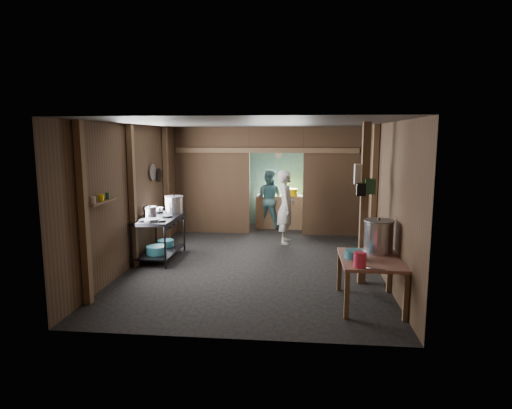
# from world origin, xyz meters

# --- Properties ---
(floor) EXTENTS (4.50, 7.00, 0.00)m
(floor) POSITION_xyz_m (0.00, 0.00, 0.00)
(floor) COLOR black
(floor) RESTS_ON ground
(ceiling) EXTENTS (4.50, 7.00, 0.00)m
(ceiling) POSITION_xyz_m (0.00, 0.00, 2.60)
(ceiling) COLOR #4D4944
(ceiling) RESTS_ON ground
(wall_back) EXTENTS (4.50, 0.00, 2.60)m
(wall_back) POSITION_xyz_m (0.00, 3.50, 1.30)
(wall_back) COLOR brown
(wall_back) RESTS_ON ground
(wall_front) EXTENTS (4.50, 0.00, 2.60)m
(wall_front) POSITION_xyz_m (0.00, -3.50, 1.30)
(wall_front) COLOR brown
(wall_front) RESTS_ON ground
(wall_left) EXTENTS (0.00, 7.00, 2.60)m
(wall_left) POSITION_xyz_m (-2.25, 0.00, 1.30)
(wall_left) COLOR brown
(wall_left) RESTS_ON ground
(wall_right) EXTENTS (0.00, 7.00, 2.60)m
(wall_right) POSITION_xyz_m (2.25, 0.00, 1.30)
(wall_right) COLOR brown
(wall_right) RESTS_ON ground
(partition_left) EXTENTS (1.85, 0.10, 2.60)m
(partition_left) POSITION_xyz_m (-1.32, 2.20, 1.30)
(partition_left) COLOR brown
(partition_left) RESTS_ON floor
(partition_right) EXTENTS (1.35, 0.10, 2.60)m
(partition_right) POSITION_xyz_m (1.57, 2.20, 1.30)
(partition_right) COLOR brown
(partition_right) RESTS_ON floor
(partition_header) EXTENTS (1.30, 0.10, 0.60)m
(partition_header) POSITION_xyz_m (0.25, 2.20, 2.30)
(partition_header) COLOR brown
(partition_header) RESTS_ON wall_back
(turquoise_panel) EXTENTS (4.40, 0.06, 2.50)m
(turquoise_panel) POSITION_xyz_m (0.00, 3.44, 1.25)
(turquoise_panel) COLOR #6CB7B8
(turquoise_panel) RESTS_ON wall_back
(back_counter) EXTENTS (1.20, 0.50, 0.85)m
(back_counter) POSITION_xyz_m (0.30, 2.95, 0.42)
(back_counter) COLOR brown
(back_counter) RESTS_ON floor
(wall_clock) EXTENTS (0.20, 0.03, 0.20)m
(wall_clock) POSITION_xyz_m (0.25, 3.40, 1.90)
(wall_clock) COLOR silver
(wall_clock) RESTS_ON wall_back
(post_left_a) EXTENTS (0.10, 0.12, 2.60)m
(post_left_a) POSITION_xyz_m (-2.18, -2.60, 1.30)
(post_left_a) COLOR brown
(post_left_a) RESTS_ON floor
(post_left_b) EXTENTS (0.10, 0.12, 2.60)m
(post_left_b) POSITION_xyz_m (-2.18, -0.80, 1.30)
(post_left_b) COLOR brown
(post_left_b) RESTS_ON floor
(post_left_c) EXTENTS (0.10, 0.12, 2.60)m
(post_left_c) POSITION_xyz_m (-2.18, 1.20, 1.30)
(post_left_c) COLOR brown
(post_left_c) RESTS_ON floor
(post_right) EXTENTS (0.10, 0.12, 2.60)m
(post_right) POSITION_xyz_m (2.18, -0.20, 1.30)
(post_right) COLOR brown
(post_right) RESTS_ON floor
(post_free) EXTENTS (0.12, 0.12, 2.60)m
(post_free) POSITION_xyz_m (1.85, -1.30, 1.30)
(post_free) COLOR brown
(post_free) RESTS_ON floor
(cross_beam) EXTENTS (4.40, 0.12, 0.12)m
(cross_beam) POSITION_xyz_m (0.00, 2.15, 2.05)
(cross_beam) COLOR brown
(cross_beam) RESTS_ON wall_left
(pan_lid_big) EXTENTS (0.03, 0.34, 0.34)m
(pan_lid_big) POSITION_xyz_m (-2.21, 0.40, 1.65)
(pan_lid_big) COLOR gray
(pan_lid_big) RESTS_ON wall_left
(pan_lid_small) EXTENTS (0.03, 0.30, 0.30)m
(pan_lid_small) POSITION_xyz_m (-2.21, 0.80, 1.55)
(pan_lid_small) COLOR black
(pan_lid_small) RESTS_ON wall_left
(wall_shelf) EXTENTS (0.14, 0.80, 0.03)m
(wall_shelf) POSITION_xyz_m (-2.15, -2.10, 1.40)
(wall_shelf) COLOR brown
(wall_shelf) RESTS_ON wall_left
(jar_white) EXTENTS (0.07, 0.07, 0.10)m
(jar_white) POSITION_xyz_m (-2.15, -2.35, 1.47)
(jar_white) COLOR silver
(jar_white) RESTS_ON wall_shelf
(jar_yellow) EXTENTS (0.08, 0.08, 0.10)m
(jar_yellow) POSITION_xyz_m (-2.15, -2.10, 1.47)
(jar_yellow) COLOR #FADE00
(jar_yellow) RESTS_ON wall_shelf
(jar_green) EXTENTS (0.06, 0.06, 0.10)m
(jar_green) POSITION_xyz_m (-2.15, -1.88, 1.47)
(jar_green) COLOR #234F2C
(jar_green) RESTS_ON wall_shelf
(bag_white) EXTENTS (0.22, 0.15, 0.32)m
(bag_white) POSITION_xyz_m (1.80, -1.22, 1.78)
(bag_white) COLOR silver
(bag_white) RESTS_ON post_free
(bag_green) EXTENTS (0.16, 0.12, 0.24)m
(bag_green) POSITION_xyz_m (1.92, -1.36, 1.60)
(bag_green) COLOR #234F2C
(bag_green) RESTS_ON post_free
(bag_black) EXTENTS (0.14, 0.10, 0.20)m
(bag_black) POSITION_xyz_m (1.78, -1.38, 1.55)
(bag_black) COLOR black
(bag_black) RESTS_ON post_free
(gas_range) EXTENTS (0.73, 1.42, 0.84)m
(gas_range) POSITION_xyz_m (-1.88, -0.26, 0.42)
(gas_range) COLOR black
(gas_range) RESTS_ON floor
(prep_table) EXTENTS (0.84, 1.15, 0.68)m
(prep_table) POSITION_xyz_m (1.83, -2.24, 0.34)
(prep_table) COLOR #A56350
(prep_table) RESTS_ON floor
(stove_pot_large) EXTENTS (0.48, 0.48, 0.37)m
(stove_pot_large) POSITION_xyz_m (-1.71, 0.19, 1.00)
(stove_pot_large) COLOR #B4B4C0
(stove_pot_large) RESTS_ON gas_range
(stove_pot_med) EXTENTS (0.28, 0.28, 0.22)m
(stove_pot_med) POSITION_xyz_m (-2.05, -0.29, 0.93)
(stove_pot_med) COLOR #B4B4C0
(stove_pot_med) RESTS_ON gas_range
(stove_saucepan) EXTENTS (0.17, 0.17, 0.10)m
(stove_saucepan) POSITION_xyz_m (-2.05, 0.28, 0.89)
(stove_saucepan) COLOR #B4B4C0
(stove_saucepan) RESTS_ON gas_range
(frying_pan) EXTENTS (0.33, 0.53, 0.07)m
(frying_pan) POSITION_xyz_m (-1.88, -0.70, 0.86)
(frying_pan) COLOR gray
(frying_pan) RESTS_ON gas_range
(blue_tub_front) EXTENTS (0.38, 0.38, 0.16)m
(blue_tub_front) POSITION_xyz_m (-1.88, -0.50, 0.24)
(blue_tub_front) COLOR teal
(blue_tub_front) RESTS_ON gas_range
(blue_tub_back) EXTENTS (0.33, 0.33, 0.13)m
(blue_tub_back) POSITION_xyz_m (-1.88, 0.09, 0.23)
(blue_tub_back) COLOR teal
(blue_tub_back) RESTS_ON gas_range
(stock_pot) EXTENTS (0.58, 0.58, 0.51)m
(stock_pot) POSITION_xyz_m (1.98, -1.92, 0.91)
(stock_pot) COLOR #B4B4C0
(stock_pot) RESTS_ON prep_table
(wash_basin) EXTENTS (0.30, 0.30, 0.11)m
(wash_basin) POSITION_xyz_m (1.61, -2.24, 0.73)
(wash_basin) COLOR teal
(wash_basin) RESTS_ON prep_table
(pink_bucket) EXTENTS (0.21, 0.21, 0.20)m
(pink_bucket) POSITION_xyz_m (1.62, -2.67, 0.78)
(pink_bucket) COLOR #F9345C
(pink_bucket) RESTS_ON prep_table
(knife) EXTENTS (0.30, 0.13, 0.01)m
(knife) POSITION_xyz_m (1.78, -2.76, 0.68)
(knife) COLOR #B4B4C0
(knife) RESTS_ON prep_table
(yellow_tub) EXTENTS (0.33, 0.33, 0.18)m
(yellow_tub) POSITION_xyz_m (0.60, 2.95, 0.94)
(yellow_tub) COLOR #FADE00
(yellow_tub) RESTS_ON back_counter
(red_cup) EXTENTS (0.12, 0.12, 0.13)m
(red_cup) POSITION_xyz_m (-0.03, 2.95, 0.92)
(red_cup) COLOR #BF0810
(red_cup) RESTS_ON back_counter
(cook) EXTENTS (0.41, 0.61, 1.64)m
(cook) POSITION_xyz_m (0.52, 1.27, 0.82)
(cook) COLOR beige
(cook) RESTS_ON floor
(worker_back) EXTENTS (0.86, 0.74, 1.54)m
(worker_back) POSITION_xyz_m (0.02, 2.87, 0.77)
(worker_back) COLOR slate
(worker_back) RESTS_ON floor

